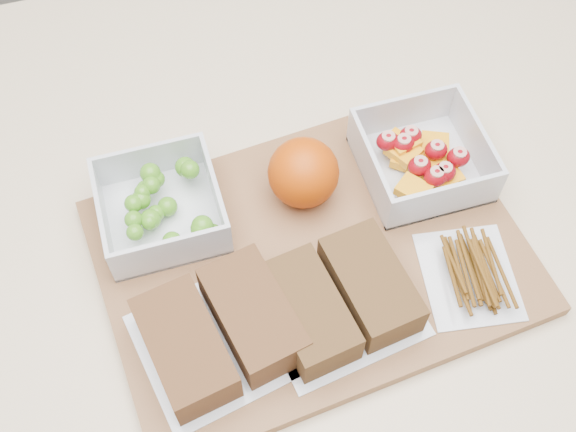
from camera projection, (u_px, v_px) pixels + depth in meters
name	position (u px, v px, depth m)	size (l,w,h in m)	color
counter	(282.00, 384.00, 1.14)	(1.20, 0.90, 0.90)	beige
cutting_board	(312.00, 257.00, 0.74)	(0.42, 0.30, 0.02)	brown
grape_container	(163.00, 206.00, 0.74)	(0.12, 0.12, 0.05)	silver
fruit_container	(422.00, 159.00, 0.77)	(0.13, 0.13, 0.05)	silver
orange	(303.00, 173.00, 0.74)	(0.07, 0.07, 0.07)	#C44304
sandwich_bag_left	(220.00, 332.00, 0.66)	(0.17, 0.16, 0.05)	silver
sandwich_bag_center	(339.00, 299.00, 0.68)	(0.16, 0.15, 0.04)	silver
pretzel_bag	(471.00, 271.00, 0.71)	(0.10, 0.12, 0.02)	silver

